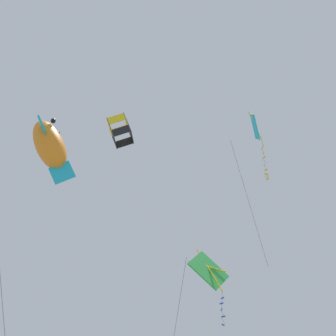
% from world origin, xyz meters
% --- Properties ---
extents(kite_diamond_near_right, '(4.31, 3.37, 9.10)m').
position_xyz_m(kite_diamond_near_right, '(-6.45, -0.09, 32.99)').
color(kite_diamond_near_right, green).
extents(kite_fish_mid_left, '(3.19, 2.00, 8.25)m').
position_xyz_m(kite_fish_mid_left, '(3.56, -3.17, 32.48)').
color(kite_fish_mid_left, orange).
extents(kite_diamond_near_left, '(2.39, 1.55, 7.90)m').
position_xyz_m(kite_diamond_near_left, '(-5.22, 2.78, 39.74)').
color(kite_diamond_near_left, '#1EB2C6').
extents(kite_box_far_centre, '(1.06, 1.38, 1.55)m').
position_xyz_m(kite_box_far_centre, '(-3.13, -3.39, 39.16)').
color(kite_box_far_centre, yellow).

